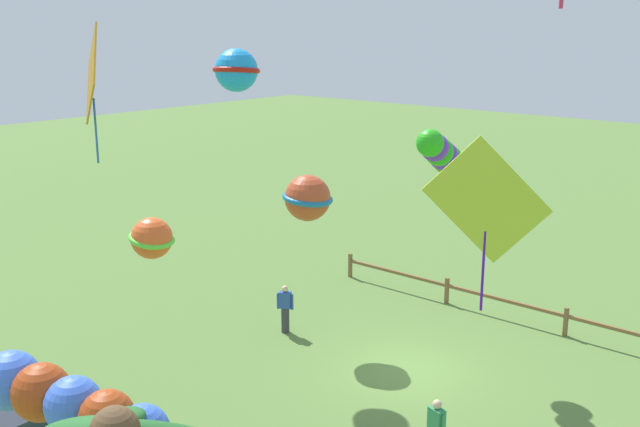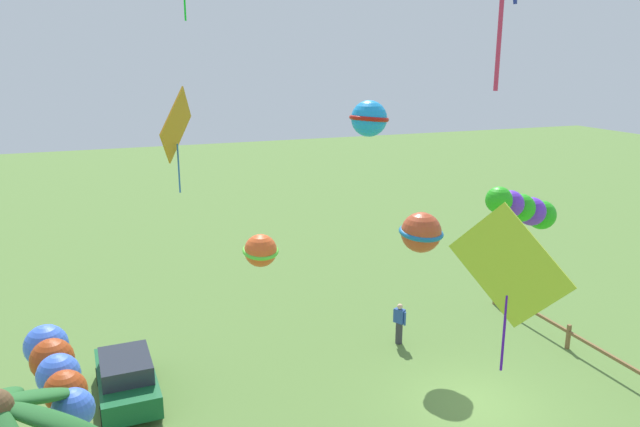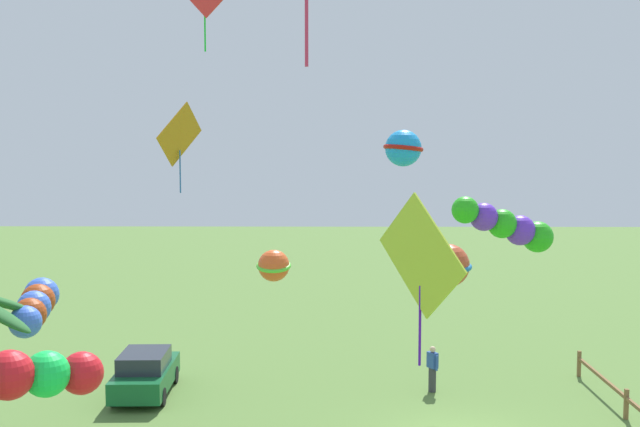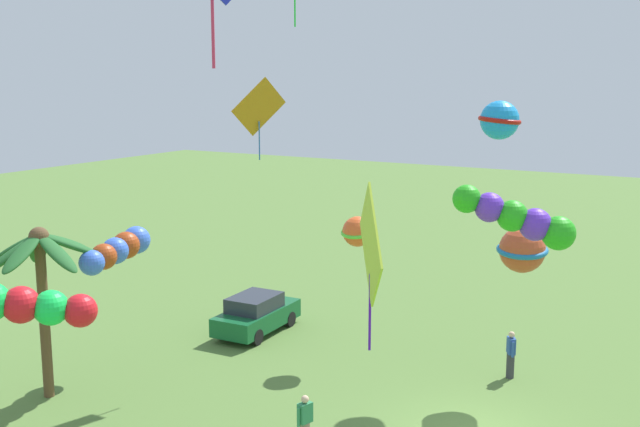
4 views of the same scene
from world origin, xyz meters
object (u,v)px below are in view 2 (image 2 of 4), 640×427
Objects in this scene: kite_diamond_0 at (176,127)px; kite_diamond_9 at (509,268)px; kite_tube_4 at (57,371)px; kite_tube_2 at (524,209)px; kite_ball_6 at (369,119)px; kite_ball_7 at (421,232)px; parked_car_0 at (126,378)px; kite_ball_1 at (261,250)px; spectator_1 at (399,323)px.

kite_diamond_9 is (-5.12, -6.69, -2.98)m from kite_diamond_0.
kite_tube_2 is at bearing -83.66° from kite_tube_4.
kite_diamond_0 is 9.98m from kite_tube_2.
kite_ball_6 is 9.01m from kite_diamond_9.
parked_car_0 is at bearing 88.76° from kite_ball_7.
kite_tube_2 is at bearing -122.00° from kite_ball_1.
kite_tube_2 is at bearing -111.16° from parked_car_0.
parked_car_0 is 8.46m from kite_diamond_0.
kite_ball_1 is 8.31m from kite_diamond_9.
spectator_1 is 0.58× the size of kite_diamond_0.
spectator_1 is at bearing -133.76° from kite_ball_6.
parked_car_0 is 2.15× the size of kite_ball_6.
kite_tube_2 reaches higher than kite_ball_1.
kite_tube_2 is 6.48m from kite_ball_6.
kite_diamond_0 reaches higher than kite_tube_2.
kite_diamond_0 is 0.67× the size of kite_diamond_9.
parked_car_0 is at bearing -14.00° from kite_tube_4.
kite_ball_7 is at bearing -91.17° from kite_ball_1.
kite_diamond_0 is 0.93× the size of kite_tube_2.
kite_tube_4 is at bearing 124.58° from kite_ball_6.
kite_tube_2 is 1.62× the size of kite_ball_6.
spectator_1 is 11.62m from kite_diamond_0.
kite_tube_2 is at bearing -164.38° from spectator_1.
parked_car_0 is 2.02× the size of kite_ball_7.
kite_ball_6 is at bearing 22.10° from kite_tube_2.
kite_ball_6 is (3.50, -7.11, -0.38)m from kite_diamond_0.
spectator_1 is 9.25m from kite_diamond_9.
kite_diamond_0 is 2.34× the size of kite_ball_1.
spectator_1 is at bearing -10.28° from kite_diamond_9.
parked_car_0 is 13.14m from kite_tube_2.
kite_tube_2 is (-4.73, -1.32, 5.43)m from spectator_1.
kite_ball_1 is 6.09m from kite_ball_6.
kite_tube_2 is 4.04m from kite_diamond_9.
kite_tube_2 is at bearing -102.98° from kite_diamond_0.
kite_tube_4 reaches higher than spectator_1.
kite_tube_2 is (-4.31, -11.13, 5.49)m from parked_car_0.
parked_car_0 is 0.95× the size of kite_diamond_9.
kite_diamond_0 reaches higher than spectator_1.
kite_tube_2 reaches higher than spectator_1.
kite_tube_4 is at bearing 118.62° from spectator_1.
kite_ball_7 is (1.92, -8.47, -4.25)m from kite_diamond_0.
spectator_1 is 1.35× the size of kite_ball_1.
kite_diamond_0 is 1.50× the size of kite_ball_6.
kite_ball_6 is (0.94, 0.98, 7.56)m from spectator_1.
kite_diamond_9 is (-7.04, 1.78, 1.27)m from kite_ball_7.
kite_diamond_9 is at bearing 169.72° from spectator_1.
kite_ball_7 is (-0.22, -10.19, 3.75)m from parked_car_0.
parked_car_0 is 5.76m from kite_ball_1.
kite_ball_1 is 8.14m from kite_tube_2.
kite_ball_6 reaches higher than kite_tube_4.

